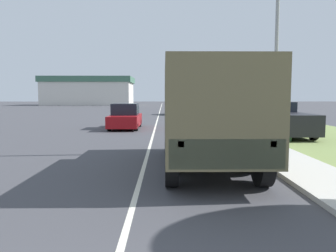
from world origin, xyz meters
TOP-DOWN VIEW (x-y plane):
  - ground_plane at (0.00, 40.00)m, footprint 180.00×180.00m
  - lane_centre_stripe at (0.00, 40.00)m, footprint 0.12×120.00m
  - sidewalk_right at (4.50, 40.00)m, footprint 1.80×120.00m
  - grass_strip_right at (8.90, 40.00)m, footprint 7.00×120.00m
  - military_truck at (1.84, 8.39)m, footprint 2.41×6.66m
  - car_nearest_ahead at (-1.92, 20.18)m, footprint 1.85×4.32m
  - car_second_ahead at (1.68, 36.35)m, footprint 1.71×4.25m
  - pickup_truck at (6.89, 16.25)m, footprint 1.92×5.14m
  - lamp_post at (4.57, 11.13)m, footprint 1.69×0.24m
  - utility_box at (6.20, 14.00)m, footprint 0.55×0.45m
  - building_distant at (-17.18, 77.03)m, footprint 20.73×11.37m

SIDE VIEW (x-z plane):
  - ground_plane at x=0.00m, z-range 0.00..0.00m
  - lane_centre_stripe at x=0.00m, z-range 0.00..0.00m
  - grass_strip_right at x=8.90m, z-range 0.00..0.02m
  - sidewalk_right at x=4.50m, z-range 0.00..0.12m
  - utility_box at x=6.20m, z-range 0.02..0.72m
  - car_second_ahead at x=1.68m, z-range -0.07..1.40m
  - car_nearest_ahead at x=-1.92m, z-range -0.09..1.54m
  - pickup_truck at x=6.89m, z-range -0.03..1.74m
  - military_truck at x=1.84m, z-range 0.18..3.13m
  - building_distant at x=-17.18m, z-range 0.04..6.63m
  - lamp_post at x=4.57m, z-range 0.82..9.05m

